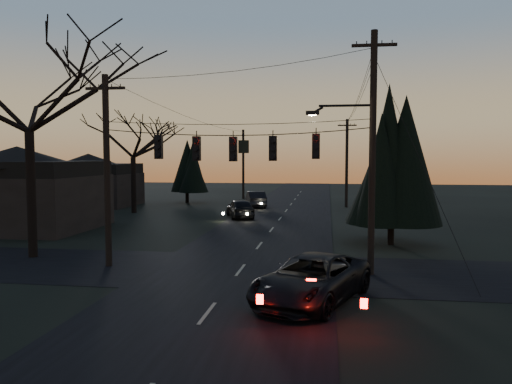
# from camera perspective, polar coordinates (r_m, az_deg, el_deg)

# --- Properties ---
(ground_plane) EXTENTS (160.00, 160.00, 0.00)m
(ground_plane) POSITION_cam_1_polar(r_m,az_deg,el_deg) (12.54, -10.21, -19.07)
(ground_plane) COLOR black
(main_road) EXTENTS (8.00, 120.00, 0.02)m
(main_road) POSITION_cam_1_polar(r_m,az_deg,el_deg) (31.53, 1.37, -4.87)
(main_road) COLOR black
(main_road) RESTS_ON ground
(cross_road) EXTENTS (60.00, 7.00, 0.02)m
(cross_road) POSITION_cam_1_polar(r_m,az_deg,el_deg) (21.81, -1.79, -8.93)
(cross_road) COLOR black
(cross_road) RESTS_ON ground
(utility_pole_right) EXTENTS (5.00, 0.30, 10.00)m
(utility_pole_right) POSITION_cam_1_polar(r_m,az_deg,el_deg) (21.57, 12.94, -9.20)
(utility_pole_right) COLOR black
(utility_pole_right) RESTS_ON ground
(utility_pole_left) EXTENTS (1.80, 0.30, 8.50)m
(utility_pole_left) POSITION_cam_1_polar(r_m,az_deg,el_deg) (23.58, -16.45, -8.12)
(utility_pole_left) COLOR black
(utility_pole_left) RESTS_ON ground
(utility_pole_far_r) EXTENTS (1.80, 0.30, 8.50)m
(utility_pole_far_r) POSITION_cam_1_polar(r_m,az_deg,el_deg) (49.21, 10.27, -1.71)
(utility_pole_far_r) COLOR black
(utility_pole_far_r) RESTS_ON ground
(utility_pole_far_l) EXTENTS (0.30, 0.30, 8.00)m
(utility_pole_far_l) POSITION_cam_1_polar(r_m,az_deg,el_deg) (57.96, -1.46, -0.78)
(utility_pole_far_l) COLOR black
(utility_pole_far_l) RESTS_ON ground
(span_signal_assembly) EXTENTS (11.50, 0.44, 1.53)m
(span_signal_assembly) POSITION_cam_1_polar(r_m,az_deg,el_deg) (21.30, -2.46, 5.08)
(span_signal_assembly) COLOR black
(span_signal_assembly) RESTS_ON ground
(bare_tree_left) EXTENTS (10.28, 10.28, 12.21)m
(bare_tree_left) POSITION_cam_1_polar(r_m,az_deg,el_deg) (26.72, -24.65, 11.51)
(bare_tree_left) COLOR black
(bare_tree_left) RESTS_ON ground
(evergreen_right) EXTENTS (4.11, 4.11, 7.98)m
(evergreen_right) POSITION_cam_1_polar(r_m,az_deg,el_deg) (28.53, 15.30, 3.27)
(evergreen_right) COLOR black
(evergreen_right) RESTS_ON ground
(bare_tree_dist) EXTENTS (6.80, 6.80, 9.71)m
(bare_tree_dist) POSITION_cam_1_polar(r_m,az_deg,el_deg) (44.74, -13.91, 6.35)
(bare_tree_dist) COLOR black
(bare_tree_dist) RESTS_ON ground
(evergreen_dist) EXTENTS (3.78, 3.78, 5.93)m
(evergreen_dist) POSITION_cam_1_polar(r_m,az_deg,el_deg) (53.23, -7.90, 2.58)
(evergreen_dist) COLOR black
(evergreen_dist) RESTS_ON ground
(house_left_near) EXTENTS (10.00, 8.00, 5.60)m
(house_left_near) POSITION_cam_1_polar(r_m,az_deg,el_deg) (37.28, -25.54, 0.43)
(house_left_near) COLOR black
(house_left_near) RESTS_ON ground
(house_left_far) EXTENTS (9.00, 7.00, 5.20)m
(house_left_far) POSITION_cam_1_polar(r_m,az_deg,el_deg) (52.62, -18.58, 1.35)
(house_left_far) COLOR black
(house_left_far) RESTS_ON ground
(suv_near) EXTENTS (4.49, 6.13, 1.55)m
(suv_near) POSITION_cam_1_polar(r_m,az_deg,el_deg) (17.13, 6.39, -9.94)
(suv_near) COLOR black
(suv_near) RESTS_ON ground
(sedan_oncoming_a) EXTENTS (3.19, 4.86, 1.54)m
(sedan_oncoming_a) POSITION_cam_1_polar(r_m,az_deg,el_deg) (39.83, -1.82, -1.90)
(sedan_oncoming_a) COLOR black
(sedan_oncoming_a) RESTS_ON ground
(sedan_oncoming_b) EXTENTS (2.77, 4.91, 1.53)m
(sedan_oncoming_b) POSITION_cam_1_polar(r_m,az_deg,el_deg) (48.28, -0.04, -0.85)
(sedan_oncoming_b) COLOR black
(sedan_oncoming_b) RESTS_ON ground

